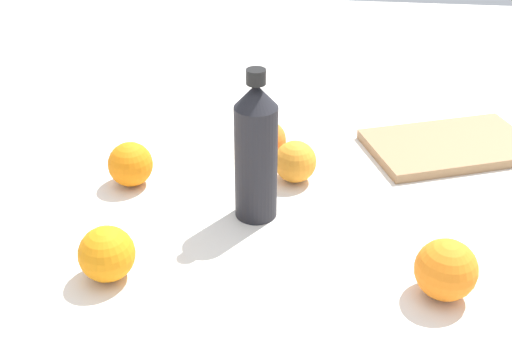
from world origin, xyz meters
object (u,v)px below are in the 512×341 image
Objects in this scene: water_bottle at (256,151)px; orange_1 at (267,140)px; orange_0 at (295,162)px; orange_3 at (130,164)px; orange_2 at (446,270)px; cutting_board at (450,146)px; orange_4 at (107,254)px.

water_bottle reaches higher than orange_1.
orange_1 is at bearing -52.33° from orange_0.
orange_0 is at bearing -113.10° from water_bottle.
orange_3 reaches higher than orange_1.
water_bottle is 0.32m from orange_2.
orange_3 is 0.26× the size of cutting_board.
orange_3 is (0.22, 0.12, 0.00)m from orange_1.
orange_1 is at bearing -86.36° from water_bottle.
orange_0 is (-0.05, -0.11, -0.08)m from water_bottle.
water_bottle is 3.42× the size of orange_1.
orange_2 is (-0.27, 0.16, -0.07)m from water_bottle.
orange_4 is at bearing 98.70° from orange_3.
orange_4 is (0.24, 0.29, 0.00)m from orange_0.
orange_2 is 1.09× the size of orange_3.
orange_0 is 0.35m from orange_2.
orange_1 is 0.34m from cutting_board.
cutting_board is at bearing -98.67° from orange_2.
orange_0 is 0.93× the size of orange_4.
orange_3 reaches higher than cutting_board.
water_bottle reaches higher than orange_0.
water_bottle is at bearing 64.15° from orange_0.
orange_0 and orange_1 have the same top height.
orange_4 is at bearing 50.65° from orange_0.
orange_3 is at bearing -24.93° from orange_2.
orange_1 reaches higher than cutting_board.
orange_4 is at bearing 18.85° from cutting_board.
cutting_board is at bearing -153.21° from orange_0.
orange_0 is 0.28m from orange_3.
water_bottle is at bearing -135.86° from orange_4.
orange_1 is 0.25m from orange_3.
orange_1 is 0.86× the size of orange_2.
orange_3 is at bearing -14.04° from water_bottle.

